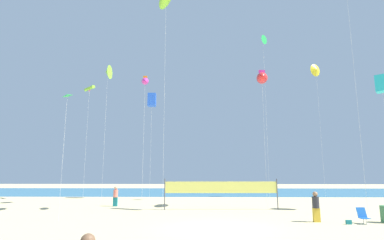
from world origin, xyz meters
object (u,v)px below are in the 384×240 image
at_px(kite_blue_box, 152,100).
at_px(kite_lime_tube, 89,89).
at_px(kite_magenta_inflatable, 145,81).
at_px(beach_handbag, 349,222).
at_px(beachgoer_charcoal_shirt, 316,206).
at_px(beachgoer_coral_shirt, 116,196).
at_px(kite_yellow_delta, 316,70).
at_px(kite_lime_delta, 108,72).
at_px(folding_beach_chair, 363,215).
at_px(kite_red_inflatable, 262,78).
at_px(kite_green_diamond, 67,97).
at_px(volleyball_net, 221,188).
at_px(kite_green_delta, 263,41).
at_px(kite_cyan_box, 382,84).

distance_m(kite_blue_box, kite_lime_tube, 7.15).
bearing_deg(kite_magenta_inflatable, beach_handbag, -23.06).
height_order(beachgoer_charcoal_shirt, beachgoer_coral_shirt, beachgoer_charcoal_shirt).
bearing_deg(kite_yellow_delta, kite_lime_delta, -161.93).
relative_size(folding_beach_chair, kite_lime_tube, 0.07).
distance_m(beach_handbag, kite_red_inflatable, 13.74).
relative_size(kite_lime_delta, kite_green_diamond, 1.66).
height_order(volleyball_net, kite_green_delta, kite_green_delta).
distance_m(kite_blue_box, kite_green_diamond, 15.82).
relative_size(volleyball_net, kite_red_inflatable, 0.76).
height_order(kite_green_delta, kite_lime_tube, kite_green_delta).
xyz_separation_m(folding_beach_chair, kite_yellow_delta, (4.94, 17.26, 14.76)).
distance_m(volleyball_net, kite_green_diamond, 13.27).
bearing_deg(kite_green_delta, folding_beach_chair, -79.06).
relative_size(volleyball_net, kite_lime_tube, 0.72).
height_order(kite_lime_delta, kite_cyan_box, kite_lime_delta).
xyz_separation_m(beachgoer_coral_shirt, folding_beach_chair, (16.72, -8.54, -0.44)).
bearing_deg(kite_cyan_box, kite_yellow_delta, 91.51).
relative_size(kite_blue_box, kite_yellow_delta, 0.74).
height_order(volleyball_net, kite_yellow_delta, kite_yellow_delta).
height_order(beach_handbag, kite_blue_box, kite_blue_box).
distance_m(volleyball_net, kite_blue_box, 15.08).
height_order(kite_lime_tube, kite_green_diamond, kite_lime_tube).
height_order(kite_blue_box, kite_cyan_box, kite_blue_box).
bearing_deg(folding_beach_chair, beach_handbag, 163.87).
xyz_separation_m(kite_red_inflatable, kite_yellow_delta, (8.76, 9.78, 4.11)).
bearing_deg(beach_handbag, beachgoer_charcoal_shirt, 153.73).
bearing_deg(kite_lime_tube, kite_green_delta, -5.75).
bearing_deg(kite_lime_tube, beach_handbag, -35.29).
xyz_separation_m(kite_green_delta, kite_lime_delta, (-15.87, -2.90, -4.46)).
height_order(beach_handbag, kite_cyan_box, kite_cyan_box).
relative_size(beachgoer_coral_shirt, kite_lime_tube, 0.14).
bearing_deg(kite_magenta_inflatable, kite_blue_box, 95.96).
xyz_separation_m(kite_blue_box, kite_lime_tube, (-6.99, -1.02, 1.10)).
height_order(beachgoer_charcoal_shirt, folding_beach_chair, beachgoer_charcoal_shirt).
relative_size(kite_green_delta, kite_lime_delta, 1.33).
relative_size(beachgoer_coral_shirt, kite_green_delta, 0.10).
distance_m(volleyball_net, kite_magenta_inflatable, 10.56).
distance_m(kite_lime_tube, kite_yellow_delta, 27.10).
xyz_separation_m(beachgoer_charcoal_shirt, kite_blue_box, (-12.40, 15.06, 10.22)).
bearing_deg(beach_handbag, volleyball_net, 135.67).
bearing_deg(kite_green_diamond, beach_handbag, -2.33).
bearing_deg(volleyball_net, kite_lime_delta, 162.44).
height_order(beach_handbag, kite_red_inflatable, kite_red_inflatable).
bearing_deg(kite_lime_delta, beach_handbag, -29.80).
bearing_deg(kite_green_delta, kite_yellow_delta, 32.40).
height_order(kite_yellow_delta, kite_magenta_inflatable, kite_yellow_delta).
xyz_separation_m(volleyball_net, kite_magenta_inflatable, (-6.09, -1.11, 8.55)).
height_order(beachgoer_charcoal_shirt, kite_lime_delta, kite_lime_delta).
bearing_deg(kite_cyan_box, kite_magenta_inflatable, -179.51).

